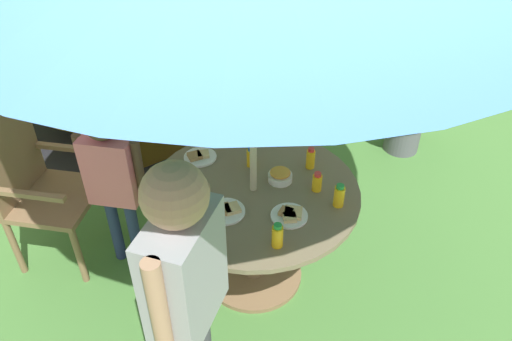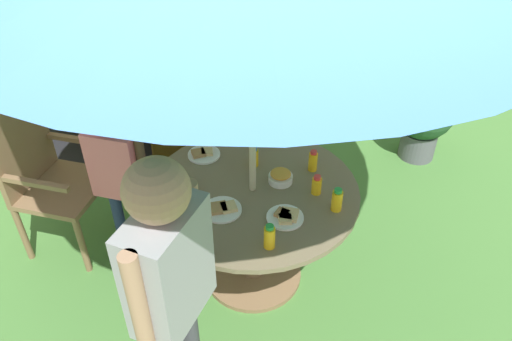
{
  "view_description": "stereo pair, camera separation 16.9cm",
  "coord_description": "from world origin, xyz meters",
  "px_view_note": "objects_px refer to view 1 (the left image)",
  "views": [
    {
      "loc": [
        -0.67,
        -1.96,
        2.4
      ],
      "look_at": [
        0.03,
        0.04,
        0.78
      ],
      "focal_mm": 35.37,
      "sensor_mm": 36.0,
      "label": 1
    },
    {
      "loc": [
        -0.51,
        -2.01,
        2.4
      ],
      "look_at": [
        0.03,
        0.04,
        0.78
      ],
      "focal_mm": 35.37,
      "sensor_mm": 36.0,
      "label": 2
    }
  ],
  "objects_px": {
    "plate_mid_left": "(200,156)",
    "juice_bottle_mid_right": "(317,182)",
    "dome_tent": "(116,31)",
    "plate_near_left": "(290,215)",
    "potted_plant": "(408,109)",
    "child_in_grey_shirt": "(184,273)",
    "child_in_pink_shirt": "(112,170)",
    "child_in_white_shirt": "(236,94)",
    "plate_front_edge": "(226,211)",
    "garden_table": "(253,215)",
    "juice_bottle_center_front": "(251,157)",
    "cup_near": "(189,192)",
    "juice_bottle_far_right": "(311,158)",
    "snack_bowl": "(280,176)",
    "juice_bottle_far_left": "(339,196)",
    "wooden_chair": "(37,183)",
    "juice_bottle_center_back": "(164,192)",
    "juice_bottle_near_right": "(277,236)"
  },
  "relations": [
    {
      "from": "juice_bottle_near_right",
      "to": "cup_near",
      "type": "distance_m",
      "value": 0.57
    },
    {
      "from": "snack_bowl",
      "to": "juice_bottle_far_left",
      "type": "xyz_separation_m",
      "value": [
        0.21,
        -0.29,
        0.03
      ]
    },
    {
      "from": "child_in_white_shirt",
      "to": "snack_bowl",
      "type": "xyz_separation_m",
      "value": [
        0.0,
        -0.78,
        -0.09
      ]
    },
    {
      "from": "dome_tent",
      "to": "child_in_pink_shirt",
      "type": "relative_size",
      "value": 2.45
    },
    {
      "from": "juice_bottle_center_front",
      "to": "juice_bottle_mid_right",
      "type": "bearing_deg",
      "value": -51.12
    },
    {
      "from": "child_in_pink_shirt",
      "to": "plate_front_edge",
      "type": "height_order",
      "value": "child_in_pink_shirt"
    },
    {
      "from": "juice_bottle_far_right",
      "to": "juice_bottle_far_left",
      "type": "bearing_deg",
      "value": -89.35
    },
    {
      "from": "juice_bottle_far_right",
      "to": "garden_table",
      "type": "bearing_deg",
      "value": -167.96
    },
    {
      "from": "plate_mid_left",
      "to": "juice_bottle_mid_right",
      "type": "distance_m",
      "value": 0.71
    },
    {
      "from": "child_in_white_shirt",
      "to": "child_in_pink_shirt",
      "type": "height_order",
      "value": "child_in_white_shirt"
    },
    {
      "from": "wooden_chair",
      "to": "juice_bottle_center_back",
      "type": "distance_m",
      "value": 0.89
    },
    {
      "from": "potted_plant",
      "to": "child_in_pink_shirt",
      "type": "xyz_separation_m",
      "value": [
        -2.29,
        -0.49,
        0.33
      ]
    },
    {
      "from": "cup_near",
      "to": "child_in_pink_shirt",
      "type": "bearing_deg",
      "value": 135.72
    },
    {
      "from": "snack_bowl",
      "to": "plate_mid_left",
      "type": "relative_size",
      "value": 0.7
    },
    {
      "from": "child_in_white_shirt",
      "to": "potted_plant",
      "type": "bearing_deg",
      "value": 104.23
    },
    {
      "from": "juice_bottle_far_right",
      "to": "juice_bottle_center_front",
      "type": "xyz_separation_m",
      "value": [
        -0.31,
        0.13,
        -0.0
      ]
    },
    {
      "from": "snack_bowl",
      "to": "juice_bottle_far_left",
      "type": "bearing_deg",
      "value": -54.1
    },
    {
      "from": "garden_table",
      "to": "plate_mid_left",
      "type": "height_order",
      "value": "plate_mid_left"
    },
    {
      "from": "juice_bottle_far_left",
      "to": "garden_table",
      "type": "bearing_deg",
      "value": 144.27
    },
    {
      "from": "plate_mid_left",
      "to": "juice_bottle_center_back",
      "type": "bearing_deg",
      "value": -131.84
    },
    {
      "from": "child_in_pink_shirt",
      "to": "cup_near",
      "type": "height_order",
      "value": "child_in_pink_shirt"
    },
    {
      "from": "potted_plant",
      "to": "juice_bottle_near_right",
      "type": "relative_size",
      "value": 4.93
    },
    {
      "from": "juice_bottle_far_right",
      "to": "juice_bottle_center_back",
      "type": "relative_size",
      "value": 1.24
    },
    {
      "from": "child_in_white_shirt",
      "to": "snack_bowl",
      "type": "relative_size",
      "value": 9.57
    },
    {
      "from": "garden_table",
      "to": "juice_bottle_center_front",
      "type": "distance_m",
      "value": 0.32
    },
    {
      "from": "juice_bottle_near_right",
      "to": "juice_bottle_mid_right",
      "type": "xyz_separation_m",
      "value": [
        0.35,
        0.31,
        -0.01
      ]
    },
    {
      "from": "garden_table",
      "to": "plate_front_edge",
      "type": "relative_size",
      "value": 5.69
    },
    {
      "from": "child_in_pink_shirt",
      "to": "juice_bottle_near_right",
      "type": "xyz_separation_m",
      "value": [
        0.67,
        -0.82,
        0.04
      ]
    },
    {
      "from": "plate_mid_left",
      "to": "juice_bottle_far_left",
      "type": "distance_m",
      "value": 0.85
    },
    {
      "from": "child_in_grey_shirt",
      "to": "snack_bowl",
      "type": "relative_size",
      "value": 10.76
    },
    {
      "from": "child_in_pink_shirt",
      "to": "plate_near_left",
      "type": "distance_m",
      "value": 1.04
    },
    {
      "from": "juice_bottle_center_back",
      "to": "wooden_chair",
      "type": "bearing_deg",
      "value": 139.98
    },
    {
      "from": "plate_front_edge",
      "to": "juice_bottle_center_back",
      "type": "distance_m",
      "value": 0.34
    },
    {
      "from": "dome_tent",
      "to": "plate_near_left",
      "type": "height_order",
      "value": "dome_tent"
    },
    {
      "from": "child_in_pink_shirt",
      "to": "cup_near",
      "type": "xyz_separation_m",
      "value": [
        0.36,
        -0.35,
        0.02
      ]
    },
    {
      "from": "garden_table",
      "to": "child_in_white_shirt",
      "type": "xyz_separation_m",
      "value": [
        0.16,
        0.81,
        0.31
      ]
    },
    {
      "from": "garden_table",
      "to": "juice_bottle_mid_right",
      "type": "distance_m",
      "value": 0.41
    },
    {
      "from": "garden_table",
      "to": "juice_bottle_far_right",
      "type": "height_order",
      "value": "juice_bottle_far_right"
    },
    {
      "from": "child_in_pink_shirt",
      "to": "juice_bottle_center_front",
      "type": "xyz_separation_m",
      "value": [
        0.75,
        -0.19,
        0.04
      ]
    },
    {
      "from": "potted_plant",
      "to": "child_in_grey_shirt",
      "type": "height_order",
      "value": "child_in_grey_shirt"
    },
    {
      "from": "juice_bottle_mid_right",
      "to": "cup_near",
      "type": "relative_size",
      "value": 1.51
    },
    {
      "from": "plate_front_edge",
      "to": "juice_bottle_center_back",
      "type": "relative_size",
      "value": 1.93
    },
    {
      "from": "juice_bottle_center_front",
      "to": "garden_table",
      "type": "bearing_deg",
      "value": -106.02
    },
    {
      "from": "child_in_white_shirt",
      "to": "plate_front_edge",
      "type": "xyz_separation_m",
      "value": [
        -0.35,
        -0.93,
        -0.11
      ]
    },
    {
      "from": "child_in_pink_shirt",
      "to": "plate_near_left",
      "type": "relative_size",
      "value": 5.9
    },
    {
      "from": "garden_table",
      "to": "child_in_grey_shirt",
      "type": "height_order",
      "value": "child_in_grey_shirt"
    },
    {
      "from": "potted_plant",
      "to": "plate_mid_left",
      "type": "distance_m",
      "value": 1.89
    },
    {
      "from": "plate_near_left",
      "to": "snack_bowl",
      "type": "bearing_deg",
      "value": 78.03
    },
    {
      "from": "dome_tent",
      "to": "plate_near_left",
      "type": "xyz_separation_m",
      "value": [
        0.55,
        -2.43,
        -0.1
      ]
    },
    {
      "from": "plate_near_left",
      "to": "juice_bottle_far_right",
      "type": "height_order",
      "value": "juice_bottle_far_right"
    }
  ]
}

